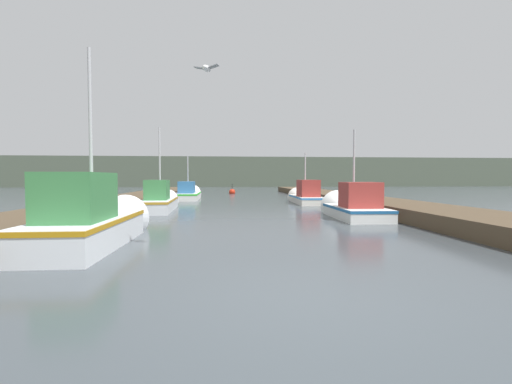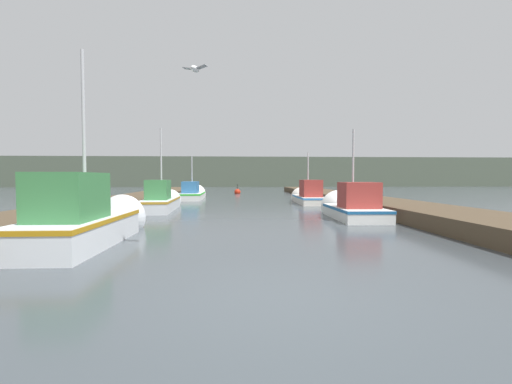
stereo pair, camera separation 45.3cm
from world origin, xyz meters
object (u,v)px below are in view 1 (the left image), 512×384
at_px(fishing_boat_1, 352,207).
at_px(mooring_piling_3, 366,202).
at_px(channel_buoy, 232,192).
at_px(mooring_piling_2, 180,190).
at_px(fishing_boat_3, 305,196).
at_px(seagull_lead, 207,68).
at_px(fishing_boat_2, 160,201).
at_px(fishing_boat_4, 189,194).
at_px(mooring_piling_0, 362,199).
at_px(fishing_boat_0, 95,220).
at_px(mooring_piling_1, 301,188).

bearing_deg(fishing_boat_1, mooring_piling_3, 51.86).
bearing_deg(channel_buoy, fishing_boat_1, -77.70).
bearing_deg(mooring_piling_2, fishing_boat_1, -62.30).
relative_size(fishing_boat_3, seagull_lead, 9.85).
bearing_deg(fishing_boat_2, channel_buoy, 74.30).
distance_m(fishing_boat_4, mooring_piling_2, 5.06).
bearing_deg(fishing_boat_3, fishing_boat_2, -152.27).
distance_m(mooring_piling_0, channel_buoy, 19.41).
height_order(mooring_piling_0, channel_buoy, mooring_piling_0).
bearing_deg(fishing_boat_4, mooring_piling_2, 104.19).
height_order(fishing_boat_0, mooring_piling_0, fishing_boat_0).
height_order(mooring_piling_0, seagull_lead, seagull_lead).
xyz_separation_m(fishing_boat_1, fishing_boat_2, (-8.34, 3.90, 0.03)).
xyz_separation_m(fishing_boat_3, mooring_piling_0, (1.37, -5.84, 0.12)).
xyz_separation_m(fishing_boat_2, mooring_piling_3, (9.50, -2.50, 0.06)).
distance_m(fishing_boat_2, mooring_piling_0, 9.77).
relative_size(fishing_boat_0, mooring_piling_3, 4.90).
relative_size(fishing_boat_1, channel_buoy, 3.87).
bearing_deg(fishing_boat_1, seagull_lead, -130.14).
bearing_deg(fishing_boat_1, mooring_piling_1, 87.38).
xyz_separation_m(fishing_boat_1, mooring_piling_3, (1.16, 1.40, 0.09)).
bearing_deg(fishing_boat_4, fishing_boat_3, -31.90).
relative_size(mooring_piling_1, channel_buoy, 1.26).
bearing_deg(fishing_boat_2, fishing_boat_3, 23.44).
bearing_deg(mooring_piling_2, seagull_lead, -81.01).
distance_m(fishing_boat_2, seagull_lead, 11.00).
bearing_deg(seagull_lead, fishing_boat_1, 72.36).
distance_m(mooring_piling_0, seagull_lead, 11.17).
xyz_separation_m(fishing_boat_4, mooring_piling_2, (-1.31, 4.89, 0.13)).
xyz_separation_m(fishing_boat_0, fishing_boat_3, (8.16, 12.79, -0.11)).
xyz_separation_m(fishing_boat_4, seagull_lead, (2.45, -18.84, 3.47)).
distance_m(fishing_boat_1, channel_buoy, 21.14).
height_order(fishing_boat_1, fishing_boat_2, fishing_boat_2).
height_order(fishing_boat_4, mooring_piling_3, fishing_boat_4).
bearing_deg(mooring_piling_0, mooring_piling_3, -98.59).
relative_size(fishing_boat_3, mooring_piling_1, 3.84).
bearing_deg(channel_buoy, fishing_boat_2, -102.92).
height_order(fishing_boat_1, mooring_piling_1, fishing_boat_1).
relative_size(fishing_boat_2, channel_buoy, 4.99).
bearing_deg(fishing_boat_0, mooring_piling_1, 64.67).
relative_size(fishing_boat_3, mooring_piling_2, 5.21).
relative_size(fishing_boat_0, mooring_piling_0, 4.43).
distance_m(fishing_boat_1, fishing_boat_2, 9.21).
height_order(mooring_piling_2, mooring_piling_3, mooring_piling_2).
xyz_separation_m(fishing_boat_0, fishing_boat_2, (-0.08, 8.74, -0.10)).
bearing_deg(fishing_boat_1, fishing_boat_4, 123.44).
relative_size(fishing_boat_0, fishing_boat_4, 0.87).
bearing_deg(fishing_boat_4, mooring_piling_3, -51.93).
bearing_deg(seagull_lead, fishing_boat_2, 129.88).
bearing_deg(fishing_boat_1, fishing_boat_2, 156.40).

